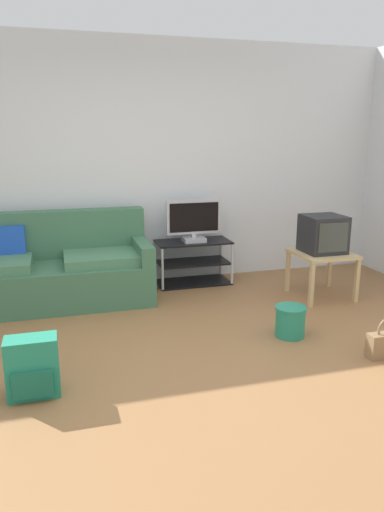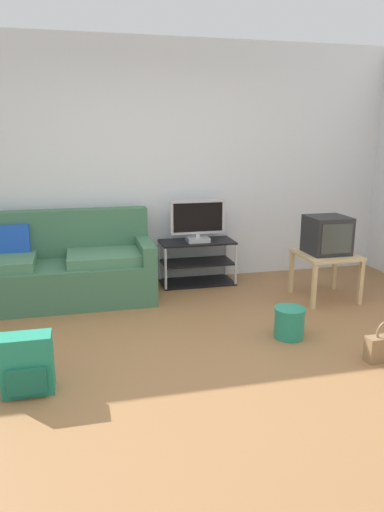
{
  "view_description": "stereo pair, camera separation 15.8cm",
  "coord_description": "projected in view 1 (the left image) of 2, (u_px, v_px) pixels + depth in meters",
  "views": [
    {
      "loc": [
        -0.84,
        -2.95,
        1.67
      ],
      "look_at": [
        0.29,
        1.03,
        0.62
      ],
      "focal_mm": 33.43,
      "sensor_mm": 36.0,
      "label": 1
    },
    {
      "loc": [
        -0.69,
        -2.99,
        1.67
      ],
      "look_at": [
        0.29,
        1.03,
        0.62
      ],
      "focal_mm": 33.43,
      "sensor_mm": 36.0,
      "label": 2
    }
  ],
  "objects": [
    {
      "name": "wall_back",
      "position": [
        133.0,
        165.0,
        5.33
      ],
      "size": [
        9.0,
        0.1,
        2.7
      ],
      "primitive_type": "cube",
      "color": "silver",
      "rests_on": "ground_plane"
    },
    {
      "name": "flat_tv",
      "position": [
        194.0,
        221.0,
        5.35
      ],
      "size": [
        0.62,
        0.22,
        0.47
      ],
      "color": "#B2B2B7",
      "rests_on": "tv_stand"
    },
    {
      "name": "tv_stand",
      "position": [
        193.0,
        262.0,
        5.49
      ],
      "size": [
        0.84,
        0.42,
        0.5
      ],
      "color": "black",
      "rests_on": "ground_plane"
    },
    {
      "name": "crt_tv",
      "position": [
        323.0,
        234.0,
        4.94
      ],
      "size": [
        0.4,
        0.4,
        0.38
      ],
      "color": "#232326",
      "rests_on": "side_table"
    },
    {
      "name": "cleaning_bucket",
      "position": [
        290.0,
        320.0,
        4.06
      ],
      "size": [
        0.27,
        0.27,
        0.26
      ],
      "color": "#238466",
      "rests_on": "ground_plane"
    },
    {
      "name": "couch",
      "position": [
        48.0,
        271.0,
        4.84
      ],
      "size": [
        2.04,
        0.83,
        0.91
      ],
      "color": "#3D6B4C",
      "rests_on": "ground_plane"
    },
    {
      "name": "side_table",
      "position": [
        322.0,
        259.0,
        4.99
      ],
      "size": [
        0.58,
        0.58,
        0.48
      ],
      "color": "tan",
      "rests_on": "ground_plane"
    },
    {
      "name": "backpack",
      "position": [
        33.0,
        368.0,
        3.11
      ],
      "size": [
        0.33,
        0.26,
        0.41
      ],
      "rotation": [
        0.0,
        0.0,
        -0.02
      ],
      "color": "#238466",
      "rests_on": "ground_plane"
    },
    {
      "name": "ground_plane",
      "position": [
        193.0,
        379.0,
        3.38
      ],
      "size": [
        9.0,
        9.8,
        0.02
      ],
      "primitive_type": "cube",
      "color": "olive"
    }
  ]
}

